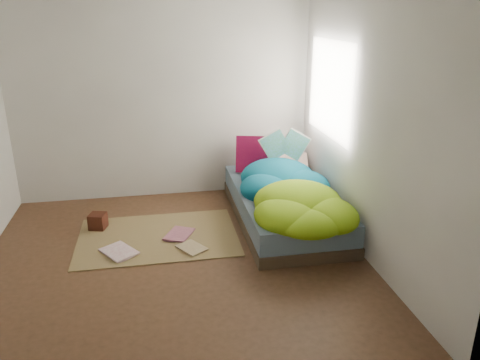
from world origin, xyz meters
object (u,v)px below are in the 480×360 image
floor_book_b (169,233)px  open_book (285,137)px  floor_book_a (107,257)px  pillow_magenta (254,154)px  bed (284,206)px  wooden_box (98,221)px

floor_book_b → open_book: bearing=50.6°
floor_book_a → floor_book_b: size_ratio=1.08×
open_book → floor_book_a: bearing=-147.2°
floor_book_a → pillow_magenta: bearing=1.5°
open_book → floor_book_b: 1.71m
pillow_magenta → floor_book_b: bearing=-127.4°
bed → pillow_magenta: 0.82m
floor_book_b → pillow_magenta: bearing=65.0°
pillow_magenta → wooden_box: bearing=-148.3°
bed → floor_book_a: (-1.84, -0.53, -0.14)m
bed → floor_book_a: bed is taller
pillow_magenta → floor_book_a: (-1.66, -1.23, -0.53)m
floor_book_b → bed: bearing=33.6°
open_book → pillow_magenta: bearing=148.3°
pillow_magenta → open_book: 0.47m
wooden_box → open_book: bearing=8.7°
pillow_magenta → floor_book_a: size_ratio=1.28×
pillow_magenta → floor_book_a: pillow_magenta is taller
open_book → floor_book_a: 2.35m
bed → open_book: open_book is taller
wooden_box → floor_book_a: wooden_box is taller
bed → open_book: (0.13, 0.46, 0.66)m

